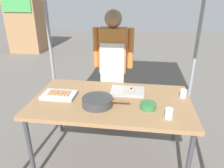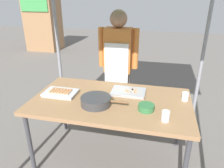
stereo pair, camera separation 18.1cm
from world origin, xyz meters
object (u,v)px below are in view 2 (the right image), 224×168
drink_cup_near_edge (185,96)px  cooking_wok (96,101)px  tray_meat_skewers (129,92)px  condiment_bowl (146,107)px  tray_grilled_sausages (60,93)px  vendor_woman (118,61)px  stall_table (111,104)px  neighbor_stall_left (43,22)px  drink_cup_by_wok (166,116)px

drink_cup_near_edge → cooking_wok: bearing=-161.1°
tray_meat_skewers → condiment_bowl: 0.38m
tray_grilled_sausages → condiment_bowl: bearing=-7.8°
condiment_bowl → vendor_woman: bearing=117.2°
stall_table → tray_meat_skewers: (0.15, 0.18, 0.07)m
tray_grilled_sausages → vendor_woman: (0.47, 0.74, 0.16)m
neighbor_stall_left → condiment_bowl: bearing=-51.5°
tray_grilled_sausages → cooking_wok: cooking_wok is taller
tray_meat_skewers → cooking_wok: 0.42m
tray_grilled_sausages → tray_meat_skewers: bearing=15.1°
tray_grilled_sausages → drink_cup_by_wok: bearing=-13.9°
cooking_wok → drink_cup_near_edge: 0.89m
drink_cup_by_wok → vendor_woman: bearing=121.4°
stall_table → vendor_woman: size_ratio=1.02×
tray_meat_skewers → cooking_wok: (-0.27, -0.32, 0.03)m
tray_meat_skewers → drink_cup_near_edge: size_ratio=4.14×
stall_table → condiment_bowl: 0.40m
cooking_wok → drink_cup_by_wok: 0.67m
cooking_wok → drink_cup_by_wok: (0.65, -0.14, 0.00)m
tray_grilled_sausages → vendor_woman: size_ratio=0.22×
condiment_bowl → vendor_woman: size_ratio=0.10×
tray_grilled_sausages → drink_cup_near_edge: drink_cup_near_edge is taller
drink_cup_near_edge → drink_cup_by_wok: size_ratio=0.93×
neighbor_stall_left → tray_meat_skewers: bearing=-51.2°
vendor_woman → neighbor_stall_left: 4.95m
cooking_wok → drink_cup_by_wok: bearing=-12.0°
vendor_woman → drink_cup_by_wok: bearing=121.4°
tray_meat_skewers → drink_cup_near_edge: 0.58m
drink_cup_by_wok → vendor_woman: vendor_woman is taller
stall_table → tray_meat_skewers: bearing=50.0°
tray_meat_skewers → vendor_woman: 0.62m
stall_table → tray_grilled_sausages: bearing=-179.1°
stall_table → tray_meat_skewers: 0.25m
vendor_woman → tray_grilled_sausages: bearing=57.5°
stall_table → cooking_wok: cooking_wok is taller
drink_cup_by_wok → neighbor_stall_left: (-3.85, 4.76, 0.09)m
stall_table → drink_cup_by_wok: drink_cup_by_wok is taller
vendor_woman → tray_meat_skewers: bearing=112.8°
condiment_bowl → drink_cup_near_edge: drink_cup_near_edge is taller
stall_table → tray_grilled_sausages: (-0.55, -0.01, 0.07)m
condiment_bowl → tray_meat_skewers: bearing=124.1°
tray_meat_skewers → drink_cup_near_edge: bearing=-3.2°
tray_meat_skewers → neighbor_stall_left: size_ratio=0.20×
drink_cup_near_edge → drink_cup_by_wok: bearing=-114.1°
neighbor_stall_left → stall_table: bearing=-53.5°
stall_table → neighbor_stall_left: (-3.31, 4.48, 0.19)m
drink_cup_near_edge → vendor_woman: bearing=144.2°
tray_grilled_sausages → neighbor_stall_left: (-2.76, 4.49, 0.12)m
cooking_wok → tray_meat_skewers: bearing=50.4°
tray_grilled_sausages → drink_cup_near_edge: (1.28, 0.16, 0.02)m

